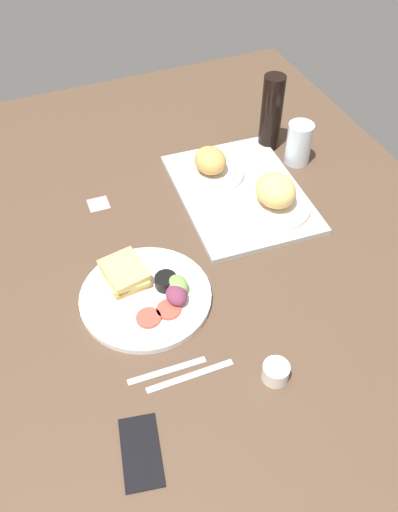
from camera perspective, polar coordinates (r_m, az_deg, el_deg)
ground_plane at (r=133.31cm, az=-1.52°, el=-1.40°), size 190.00×150.00×3.00cm
serving_tray at (r=151.28cm, az=4.40°, el=6.73°), size 46.81×35.51×1.60cm
bread_plate_near at (r=154.28cm, az=1.18°, el=9.57°), size 19.65×19.65×8.37cm
bread_plate_far at (r=144.07cm, az=8.08°, el=6.36°), size 19.86×19.86×9.62cm
plate_with_salad at (r=124.99cm, az=-5.65°, el=-3.85°), size 30.65×30.65×5.40cm
drinking_glass at (r=162.71cm, az=10.59°, el=11.72°), size 7.44×7.44×12.69cm
soda_bottle at (r=165.20cm, az=7.73°, el=14.89°), size 6.40×6.40×23.27cm
espresso_cup at (r=112.79cm, az=8.17°, el=-12.15°), size 5.60×5.60×4.00cm
fork at (r=114.12cm, az=-3.42°, el=-12.09°), size 2.22×17.05×0.50cm
knife at (r=113.30cm, az=-0.94°, el=-12.65°), size 1.74×19.02×0.50cm
cell_phone at (r=106.43cm, az=-6.23°, el=-20.01°), size 15.51×9.82×0.80cm
sticky_note at (r=151.00cm, az=-10.68°, el=5.48°), size 5.78×5.78×0.12cm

